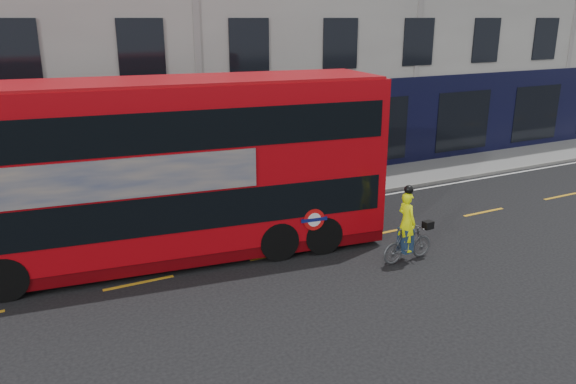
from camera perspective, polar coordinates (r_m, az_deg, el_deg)
ground at (r=15.01m, az=1.62°, el=-8.40°), size 120.00×120.00×0.00m
pavement at (r=20.51m, az=-7.15°, el=-1.16°), size 60.00×3.00×0.12m
kerb at (r=19.18m, az=-5.59°, el=-2.42°), size 60.00×0.12×0.13m
road_edge_line at (r=18.93m, az=-5.25°, el=-2.86°), size 58.00×0.10×0.01m
lane_dashes at (r=16.22m, az=-0.95°, el=-6.34°), size 58.00×0.12×0.01m
bus at (r=15.62m, az=-12.50°, el=2.21°), size 12.57×4.31×4.97m
cyclist at (r=15.87m, az=12.05°, el=-4.39°), size 1.71×0.63×2.22m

